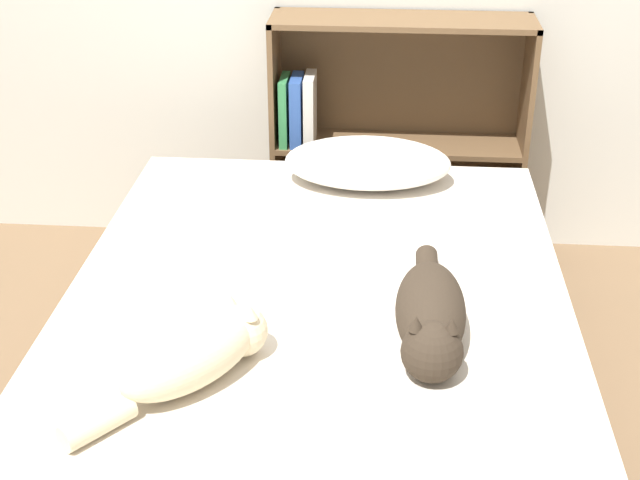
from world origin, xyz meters
name	(u,v)px	position (x,y,z in m)	size (l,w,h in m)	color
ground_plane	(316,452)	(0.00, 0.00, 0.00)	(8.00, 8.00, 0.00)	brown
bed	(316,380)	(0.00, 0.00, 0.25)	(1.37, 1.88, 0.52)	brown
pillow	(368,163)	(0.11, 0.75, 0.59)	(0.55, 0.32, 0.14)	white
cat_light	(195,354)	(-0.24, -0.36, 0.59)	(0.41, 0.46, 0.15)	beige
cat_dark	(431,316)	(0.29, -0.17, 0.59)	(0.17, 0.60, 0.16)	#33281E
bookshelf	(388,136)	(0.18, 1.24, 0.49)	(0.95, 0.26, 0.96)	brown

